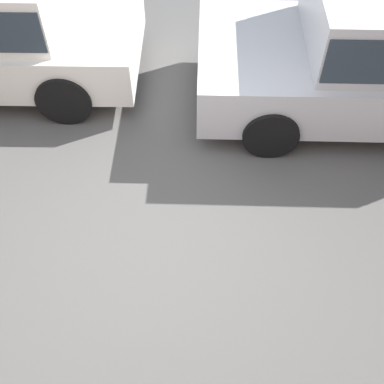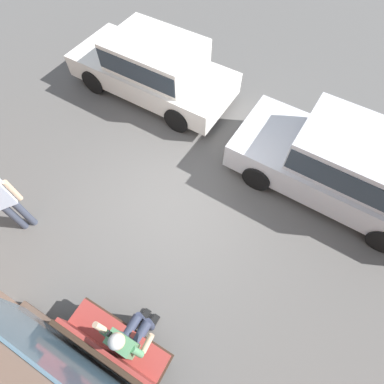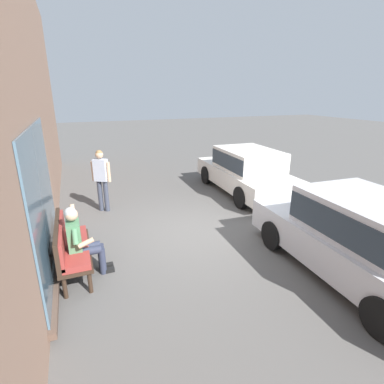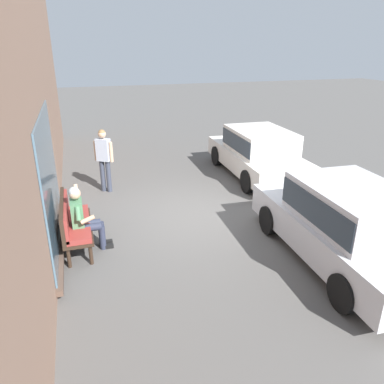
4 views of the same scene
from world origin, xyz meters
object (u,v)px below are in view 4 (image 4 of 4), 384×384
object	(u,v)px
parked_car_near	(347,221)
pedestrian_standing	(104,156)
person_on_phone	(83,217)
parked_car_mid	(258,151)
bench	(72,221)

from	to	relation	value
parked_car_near	pedestrian_standing	bearing A→B (deg)	38.05
person_on_phone	parked_car_mid	world-z (taller)	parked_car_mid
person_on_phone	parked_car_near	distance (m)	4.94
pedestrian_standing	parked_car_near	bearing A→B (deg)	-141.95
bench	person_on_phone	world-z (taller)	person_on_phone
person_on_phone	parked_car_near	size ratio (longest dim) A/B	0.31
bench	person_on_phone	bearing A→B (deg)	-126.50
bench	pedestrian_standing	world-z (taller)	pedestrian_standing
person_on_phone	parked_car_mid	xyz separation A→B (m)	(3.02, -5.24, 0.09)
parked_car_near	pedestrian_standing	world-z (taller)	pedestrian_standing
parked_car_mid	person_on_phone	bearing A→B (deg)	119.98
bench	person_on_phone	size ratio (longest dim) A/B	1.25
pedestrian_standing	person_on_phone	bearing A→B (deg)	167.50
bench	parked_car_near	bearing A→B (deg)	-113.08
parked_car_near	pedestrian_standing	size ratio (longest dim) A/B	2.47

